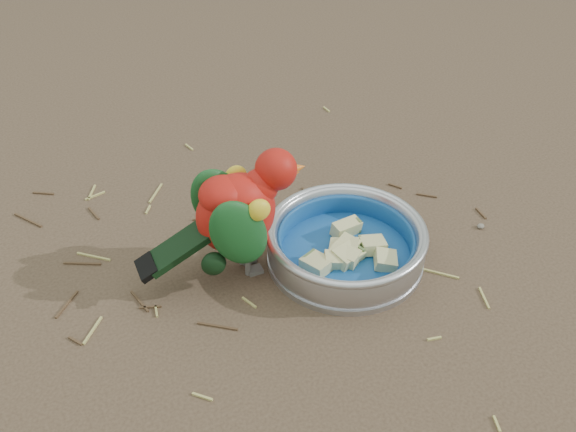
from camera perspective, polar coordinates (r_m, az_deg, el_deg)
ground at (r=0.97m, az=2.24°, el=-5.27°), size 60.00×60.00×0.00m
food_bowl at (r=0.99m, az=5.09°, el=-3.54°), size 0.24×0.24×0.02m
bowl_wall at (r=0.97m, az=5.18°, el=-2.21°), size 0.24×0.24×0.04m
fruit_wedges at (r=0.98m, az=5.16°, el=-2.52°), size 0.14×0.14×0.03m
lory_parrot at (r=0.92m, az=-4.34°, el=-0.40°), size 0.24×0.12×0.19m
ground_debris at (r=1.01m, az=-1.96°, el=-2.59°), size 0.90×0.80×0.01m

